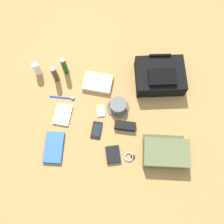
% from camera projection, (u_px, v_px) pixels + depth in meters
% --- Properties ---
extents(ground_plane, '(2.64, 2.02, 0.02)m').
position_uv_depth(ground_plane, '(112.00, 114.00, 1.77)').
color(ground_plane, olive).
rests_on(ground_plane, ground).
extents(backpack, '(0.34, 0.27, 0.15)m').
position_uv_depth(backpack, '(160.00, 76.00, 1.78)').
color(backpack, black).
rests_on(backpack, ground_plane).
extents(toiletry_pouch, '(0.30, 0.24, 0.10)m').
position_uv_depth(toiletry_pouch, '(166.00, 153.00, 1.62)').
color(toiletry_pouch, '#56603D').
rests_on(toiletry_pouch, ground_plane).
extents(bucket_hat, '(0.15, 0.15, 0.07)m').
position_uv_depth(bucket_hat, '(118.00, 106.00, 1.74)').
color(bucket_hat, '#5E5E5E').
rests_on(bucket_hat, ground_plane).
extents(toothpaste_tube, '(0.05, 0.05, 0.13)m').
position_uv_depth(toothpaste_tube, '(37.00, 69.00, 1.81)').
color(toothpaste_tube, white).
rests_on(toothpaste_tube, ground_plane).
extents(cologne_bottle, '(0.04, 0.04, 0.16)m').
position_uv_depth(cologne_bottle, '(55.00, 74.00, 1.77)').
color(cologne_bottle, '#473319').
rests_on(cologne_bottle, ground_plane).
extents(shampoo_bottle, '(0.04, 0.04, 0.17)m').
position_uv_depth(shampoo_bottle, '(65.00, 66.00, 1.79)').
color(shampoo_bottle, '#19471E').
rests_on(shampoo_bottle, ground_plane).
extents(paperback_novel, '(0.14, 0.21, 0.03)m').
position_uv_depth(paperback_novel, '(54.00, 147.00, 1.67)').
color(paperback_novel, blue).
rests_on(paperback_novel, ground_plane).
extents(cell_phone, '(0.09, 0.13, 0.01)m').
position_uv_depth(cell_phone, '(97.00, 130.00, 1.71)').
color(cell_phone, black).
rests_on(cell_phone, ground_plane).
extents(media_player, '(0.06, 0.09, 0.01)m').
position_uv_depth(media_player, '(101.00, 111.00, 1.76)').
color(media_player, '#B7B7BC').
rests_on(media_player, ground_plane).
extents(wristwatch, '(0.07, 0.06, 0.01)m').
position_uv_depth(wristwatch, '(129.00, 157.00, 1.66)').
color(wristwatch, '#99999E').
rests_on(wristwatch, ground_plane).
extents(toothbrush, '(0.18, 0.03, 0.02)m').
position_uv_depth(toothbrush, '(64.00, 97.00, 1.79)').
color(toothbrush, blue).
rests_on(toothbrush, ground_plane).
extents(wallet, '(0.10, 0.12, 0.02)m').
position_uv_depth(wallet, '(113.00, 154.00, 1.65)').
color(wallet, black).
rests_on(wallet, ground_plane).
extents(notepad, '(0.14, 0.17, 0.02)m').
position_uv_depth(notepad, '(63.00, 114.00, 1.75)').
color(notepad, beige).
rests_on(notepad, ground_plane).
extents(folded_towel, '(0.22, 0.18, 0.04)m').
position_uv_depth(folded_towel, '(98.00, 83.00, 1.82)').
color(folded_towel, beige).
rests_on(folded_towel, ground_plane).
extents(sunglasses_case, '(0.15, 0.08, 0.04)m').
position_uv_depth(sunglasses_case, '(125.00, 126.00, 1.71)').
color(sunglasses_case, black).
rests_on(sunglasses_case, ground_plane).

